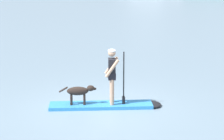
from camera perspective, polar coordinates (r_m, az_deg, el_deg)
The scene contains 4 objects.
ground_plane at distance 13.00m, azimuth -1.46°, elevation -4.86°, with size 400.00×400.00×0.00m, color gray.
paddleboard at distance 12.99m, azimuth -0.46°, elevation -4.63°, with size 3.33×1.88×0.10m.
person_paddler at distance 12.71m, azimuth 0.05°, elevation -0.35°, with size 0.68×0.59×1.66m.
dog at distance 12.84m, azimuth -4.30°, elevation -2.83°, with size 1.04×0.50×0.58m.
Camera 1 is at (4.37, -11.50, 4.19)m, focal length 69.64 mm.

